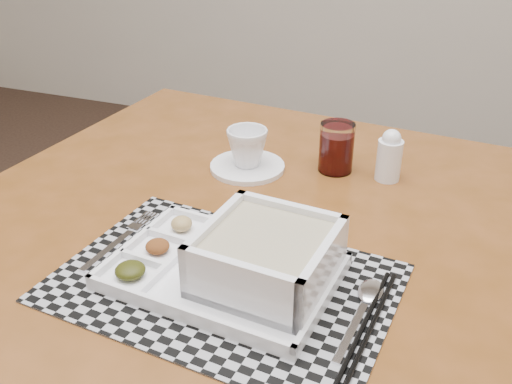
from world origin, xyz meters
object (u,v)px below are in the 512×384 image
creamer_bottle (389,156)px  serving_tray (253,263)px  cup (247,147)px  dining_table (256,277)px  juice_glass (336,149)px

creamer_bottle → serving_tray: bearing=-107.5°
serving_tray → cup: (-0.14, 0.34, 0.01)m
dining_table → cup: (-0.10, 0.22, 0.13)m
cup → juice_glass: size_ratio=0.82×
cup → dining_table: bearing=-85.8°
juice_glass → creamer_bottle: 0.10m
cup → creamer_bottle: size_ratio=0.79×
cup → creamer_bottle: bearing=-8.6°
dining_table → cup: bearing=114.8°
serving_tray → cup: serving_tray is taller
dining_table → creamer_bottle: (0.17, 0.28, 0.13)m
dining_table → cup: size_ratio=14.77×
dining_table → creamer_bottle: size_ratio=11.66×
serving_tray → juice_glass: (0.02, 0.40, 0.01)m
dining_table → creamer_bottle: bearing=59.0°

